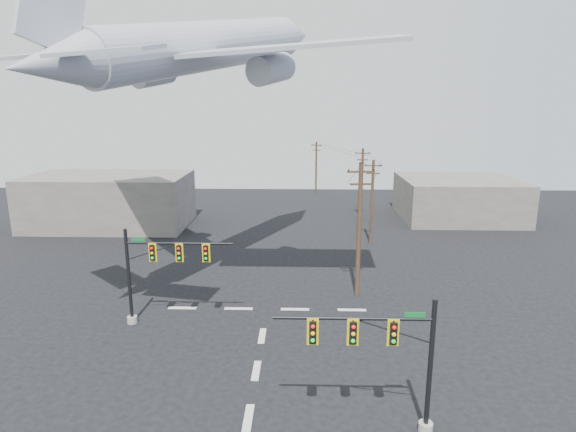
{
  "coord_description": "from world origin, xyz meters",
  "views": [
    {
      "loc": [
        2.38,
        -19.42,
        14.25
      ],
      "look_at": [
        1.7,
        5.0,
        8.43
      ],
      "focal_mm": 30.0,
      "sensor_mm": 36.0,
      "label": 1
    }
  ],
  "objects_px": {
    "signal_mast_far": "(155,271)",
    "utility_pole_b": "(372,200)",
    "signal_mast_near": "(390,358)",
    "airliner": "(209,47)",
    "utility_pole_d": "(316,167)",
    "utility_pole_a": "(359,228)",
    "utility_pole_c": "(362,183)"
  },
  "relations": [
    {
      "from": "signal_mast_near",
      "to": "signal_mast_far",
      "type": "bearing_deg",
      "value": 141.98
    },
    {
      "from": "utility_pole_d",
      "to": "airliner",
      "type": "xyz_separation_m",
      "value": [
        -9.1,
        -39.08,
        13.81
      ]
    },
    {
      "from": "signal_mast_near",
      "to": "utility_pole_d",
      "type": "height_order",
      "value": "utility_pole_d"
    },
    {
      "from": "utility_pole_b",
      "to": "airliner",
      "type": "xyz_separation_m",
      "value": [
        -13.96,
        -11.52,
        13.6
      ]
    },
    {
      "from": "signal_mast_near",
      "to": "signal_mast_far",
      "type": "height_order",
      "value": "signal_mast_far"
    },
    {
      "from": "utility_pole_d",
      "to": "airliner",
      "type": "bearing_deg",
      "value": -80.7
    },
    {
      "from": "utility_pole_c",
      "to": "signal_mast_near",
      "type": "bearing_deg",
      "value": -94.91
    },
    {
      "from": "utility_pole_b",
      "to": "utility_pole_d",
      "type": "xyz_separation_m",
      "value": [
        -4.86,
        27.56,
        -0.21
      ]
    },
    {
      "from": "utility_pole_b",
      "to": "signal_mast_far",
      "type": "bearing_deg",
      "value": -127.46
    },
    {
      "from": "signal_mast_near",
      "to": "utility_pole_d",
      "type": "distance_m",
      "value": 57.02
    },
    {
      "from": "utility_pole_d",
      "to": "utility_pole_a",
      "type": "bearing_deg",
      "value": -64.93
    },
    {
      "from": "utility_pole_c",
      "to": "utility_pole_b",
      "type": "bearing_deg",
      "value": -91.01
    },
    {
      "from": "utility_pole_a",
      "to": "signal_mast_near",
      "type": "bearing_deg",
      "value": -97.59
    },
    {
      "from": "airliner",
      "to": "utility_pole_a",
      "type": "bearing_deg",
      "value": -74.97
    },
    {
      "from": "signal_mast_far",
      "to": "utility_pole_c",
      "type": "distance_m",
      "value": 33.95
    },
    {
      "from": "signal_mast_far",
      "to": "utility_pole_b",
      "type": "relative_size",
      "value": 0.83
    },
    {
      "from": "signal_mast_far",
      "to": "utility_pole_b",
      "type": "distance_m",
      "value": 25.3
    },
    {
      "from": "signal_mast_near",
      "to": "airliner",
      "type": "xyz_separation_m",
      "value": [
        -10.61,
        17.92,
        14.5
      ]
    },
    {
      "from": "utility_pole_d",
      "to": "airliner",
      "type": "distance_m",
      "value": 42.43
    },
    {
      "from": "signal_mast_near",
      "to": "signal_mast_far",
      "type": "distance_m",
      "value": 16.77
    },
    {
      "from": "airliner",
      "to": "signal_mast_far",
      "type": "bearing_deg",
      "value": -171.51
    },
    {
      "from": "utility_pole_b",
      "to": "airliner",
      "type": "relative_size",
      "value": 0.29
    },
    {
      "from": "utility_pole_c",
      "to": "utility_pole_d",
      "type": "xyz_separation_m",
      "value": [
        -5.09,
        17.17,
        -0.31
      ]
    },
    {
      "from": "utility_pole_d",
      "to": "signal_mast_far",
      "type": "bearing_deg",
      "value": -81.65
    },
    {
      "from": "signal_mast_near",
      "to": "utility_pole_b",
      "type": "distance_m",
      "value": 29.65
    },
    {
      "from": "signal_mast_far",
      "to": "airliner",
      "type": "bearing_deg",
      "value": 71.13
    },
    {
      "from": "utility_pole_c",
      "to": "airliner",
      "type": "height_order",
      "value": "airliner"
    },
    {
      "from": "signal_mast_far",
      "to": "airliner",
      "type": "xyz_separation_m",
      "value": [
        2.6,
        7.6,
        14.43
      ]
    },
    {
      "from": "utility_pole_b",
      "to": "utility_pole_d",
      "type": "bearing_deg",
      "value": 103.45
    },
    {
      "from": "airliner",
      "to": "utility_pole_b",
      "type": "bearing_deg",
      "value": -23.12
    },
    {
      "from": "utility_pole_d",
      "to": "airliner",
      "type": "relative_size",
      "value": 0.28
    },
    {
      "from": "utility_pole_c",
      "to": "signal_mast_far",
      "type": "bearing_deg",
      "value": -119.42
    }
  ]
}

